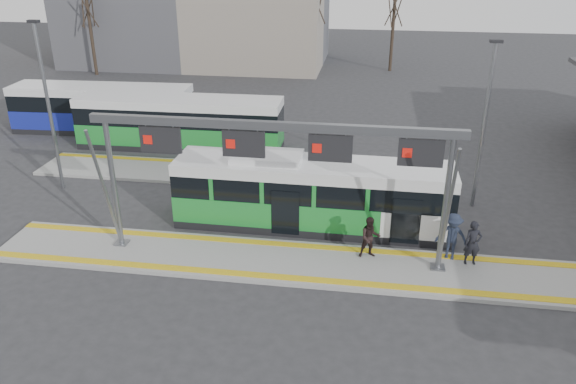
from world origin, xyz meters
name	(u,v)px	position (x,y,z in m)	size (l,w,h in m)	color
ground	(285,264)	(0.00, 0.00, 0.00)	(120.00, 120.00, 0.00)	#2D2D30
platform_main	(285,262)	(0.00, 0.00, 0.07)	(22.00, 3.00, 0.15)	gray
platform_second	(232,174)	(-4.00, 8.00, 0.07)	(20.00, 3.00, 0.15)	gray
tactile_main	(285,260)	(0.00, 0.00, 0.16)	(22.00, 2.65, 0.02)	gold
tactile_second	(237,164)	(-4.00, 9.15, 0.16)	(20.00, 0.35, 0.02)	gold
gantry	(276,152)	(-0.35, 0.25, 4.30)	(13.00, 1.68, 5.20)	slate
hero_bus	(312,195)	(0.60, 3.19, 1.41)	(11.27, 2.51, 3.09)	black
bg_bus_green	(180,123)	(-7.89, 11.76, 1.43)	(11.62, 2.63, 2.90)	black
bg_bus_blue	(103,109)	(-13.57, 13.89, 1.41)	(11.04, 2.92, 2.85)	black
passenger_a	(473,243)	(6.70, 0.80, 0.99)	(0.61, 0.40, 1.68)	black
passenger_b	(370,237)	(3.04, 0.75, 0.95)	(0.78, 0.61, 1.60)	black
passenger_c	(452,236)	(5.99, 1.08, 1.06)	(1.17, 0.67, 1.82)	#1F2638
tree_left	(316,5)	(-2.34, 31.66, 5.90)	(1.40, 1.40, 7.78)	#382B21
tree_mid	(394,10)	(4.29, 34.45, 5.31)	(1.40, 1.40, 7.00)	#382B21
tree_far	(88,10)	(-21.44, 28.93, 5.50)	(1.40, 1.40, 7.25)	#382B21
lamp_west	(48,104)	(-11.73, 5.34, 4.15)	(0.50, 0.25, 7.81)	slate
lamp_east	(484,122)	(7.55, 6.17, 3.90)	(0.50, 0.25, 7.31)	slate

